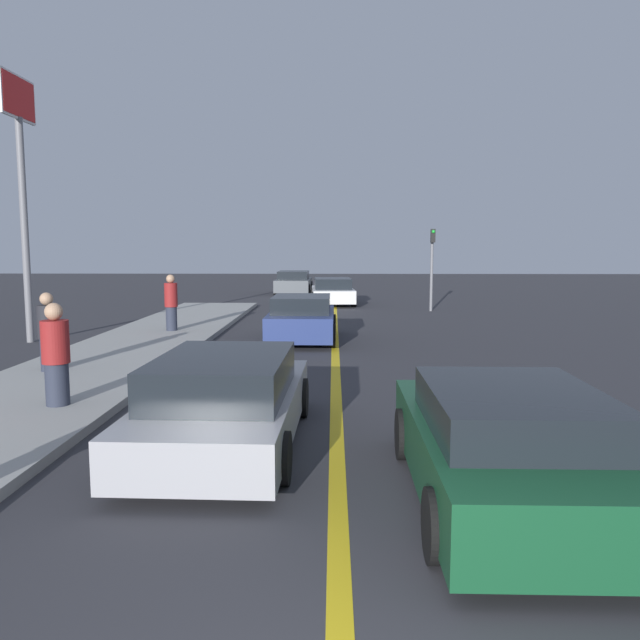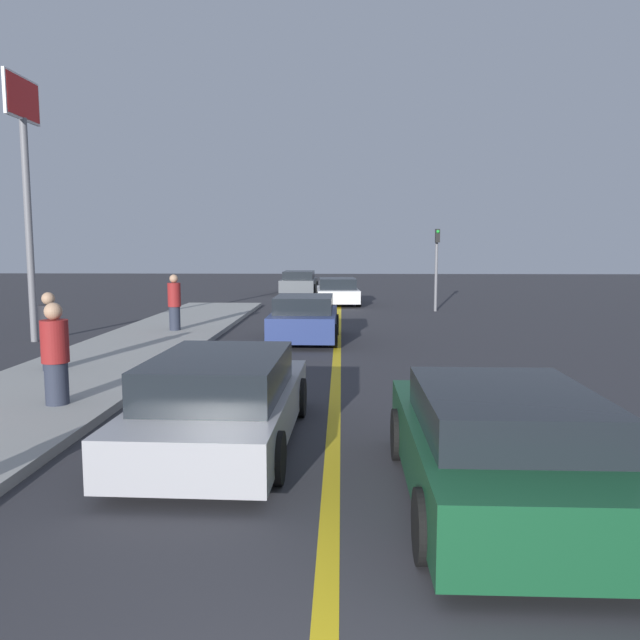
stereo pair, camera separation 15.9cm
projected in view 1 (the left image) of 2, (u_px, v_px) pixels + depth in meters
name	position (u px, v px, depth m)	size (l,w,h in m)	color
road_center_line	(335.00, 327.00, 20.81)	(0.20, 60.00, 0.01)	gold
sidewalk_left	(129.00, 351.00, 15.67)	(3.31, 25.43, 0.14)	#9E9E99
car_near_right_lane	(507.00, 446.00, 6.44)	(2.03, 4.19, 1.26)	#144728
car_ahead_center	(226.00, 401.00, 8.33)	(2.07, 4.61, 1.26)	#9E9EA3
car_far_distant	(302.00, 319.00, 17.71)	(1.94, 3.90, 1.30)	navy
car_parked_left_lot	(333.00, 292.00, 28.94)	(2.15, 4.27, 1.24)	silver
car_oncoming_far	(294.00, 283.00, 35.83)	(2.06, 4.50, 1.30)	#4C5156
pedestrian_mid_group	(56.00, 355.00, 9.89)	(0.43, 0.43, 1.64)	#282D3D
pedestrian_far_standing	(48.00, 332.00, 12.66)	(0.40, 0.40, 1.61)	#282D3D
pedestrian_by_sign	(171.00, 303.00, 18.83)	(0.39, 0.39, 1.70)	#282D3D
traffic_light	(432.00, 260.00, 25.75)	(0.18, 0.40, 3.40)	slate
roadside_sign	(20.00, 150.00, 16.92)	(0.20, 1.81, 7.26)	slate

